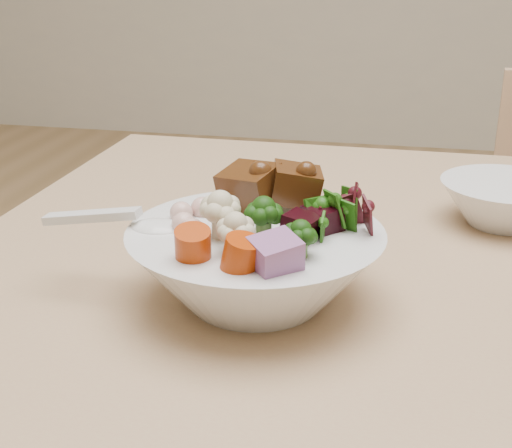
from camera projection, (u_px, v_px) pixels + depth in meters
name	position (u px, v px, depth m)	size (l,w,h in m)	color
food_bowl	(258.00, 260.00, 0.61)	(0.22, 0.22, 0.12)	silver
soup_spoon	(140.00, 226.00, 0.61)	(0.13, 0.04, 0.03)	silver
side_bowl	(505.00, 203.00, 0.79)	(0.14, 0.14, 0.05)	silver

